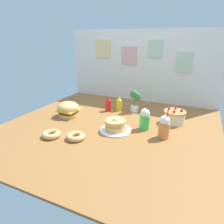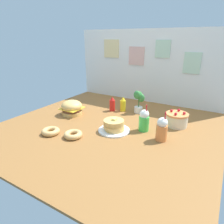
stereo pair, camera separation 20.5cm
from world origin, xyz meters
TOP-DOWN VIEW (x-y plane):
  - ground_plane at (0.00, 0.00)m, footprint 2.15×2.11m
  - back_wall at (-0.00, 1.05)m, footprint 2.15×0.04m
  - burger at (-0.56, 0.08)m, footprint 0.24×0.24m
  - pancake_stack at (0.10, -0.06)m, footprint 0.31×0.31m
  - layer_cake at (0.60, 0.38)m, footprint 0.23×0.23m
  - ketchup_bottle at (-0.21, 0.44)m, footprint 0.07×0.07m
  - mustard_bottle at (-0.10, 0.50)m, footprint 0.07×0.07m
  - cream_soda_cup at (0.35, 0.10)m, footprint 0.10×0.10m
  - orange_float_cup at (0.56, -0.01)m, footprint 0.10×0.10m
  - donut_pink_glaze at (-0.39, -0.43)m, footprint 0.17×0.17m
  - donut_chocolate at (-0.16, -0.37)m, footprint 0.17×0.17m
  - potted_plant at (0.10, 0.54)m, footprint 0.13×0.11m

SIDE VIEW (x-z plane):
  - ground_plane at x=0.00m, z-range -0.02..0.00m
  - donut_pink_glaze at x=-0.39m, z-range 0.00..0.05m
  - donut_chocolate at x=-0.16m, z-range 0.00..0.05m
  - pancake_stack at x=0.10m, z-range -0.02..0.12m
  - layer_cake at x=0.60m, z-range -0.01..0.16m
  - burger at x=-0.56m, z-range 0.00..0.17m
  - ketchup_bottle at x=-0.21m, z-range -0.01..0.18m
  - mustard_bottle at x=-0.10m, z-range -0.01..0.18m
  - cream_soda_cup at x=0.35m, z-range -0.03..0.25m
  - orange_float_cup at x=0.56m, z-range -0.03..0.25m
  - potted_plant at x=0.10m, z-range 0.01..0.29m
  - back_wall at x=0.00m, z-range 0.01..0.99m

